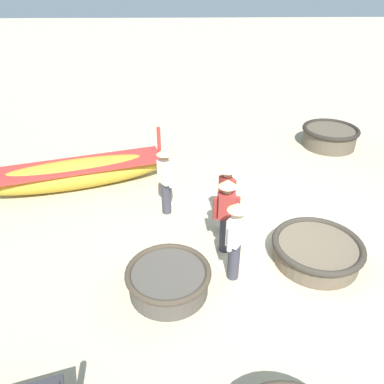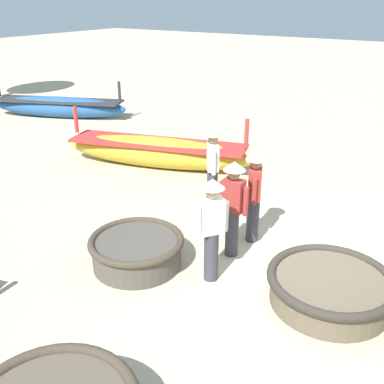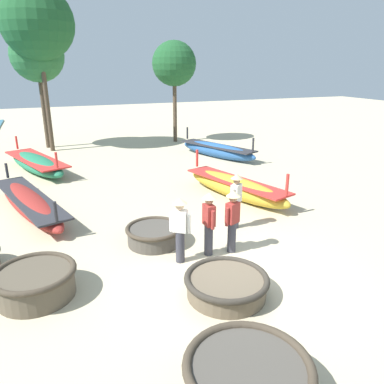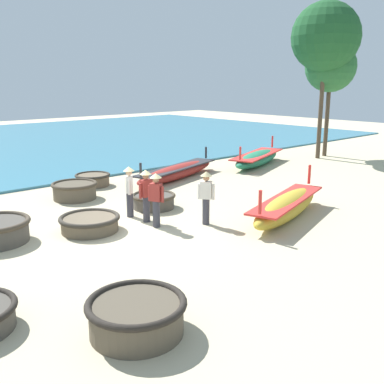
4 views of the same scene
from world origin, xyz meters
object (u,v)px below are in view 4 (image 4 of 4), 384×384
object	(u,v)px
coracle_front_left	(136,315)
coracle_weathered	(90,223)
long_boat_ochre_hull	(257,158)
fisherman_standing_left	(146,192)
coracle_center	(93,179)
long_boat_white_hull	(177,172)
fisherman_with_hat	(206,194)
fisherman_standing_right	(156,196)
tree_right_mid	(331,67)
tree_left_mid	(326,37)
coracle_beside_post	(75,190)
coracle_nearest	(154,200)
long_boat_green_hull	(287,206)
fisherman_crouching	(129,188)

from	to	relation	value
coracle_front_left	coracle_weathered	world-z (taller)	coracle_front_left
long_boat_ochre_hull	fisherman_standing_left	distance (m)	10.92
coracle_front_left	coracle_center	bearing A→B (deg)	154.06
coracle_front_left	long_boat_white_hull	world-z (taller)	long_boat_white_hull
long_boat_white_hull	fisherman_with_hat	world-z (taller)	fisherman_with_hat
fisherman_standing_right	tree_right_mid	world-z (taller)	tree_right_mid
coracle_weathered	tree_left_mid	distance (m)	17.69
fisherman_standing_left	coracle_beside_post	bearing A→B (deg)	-175.24
long_boat_white_hull	fisherman_standing_right	world-z (taller)	fisherman_standing_right
coracle_beside_post	tree_right_mid	world-z (taller)	tree_right_mid
coracle_nearest	coracle_front_left	bearing A→B (deg)	-39.10
coracle_weathered	fisherman_with_hat	size ratio (longest dim) A/B	1.07
long_boat_green_hull	tree_left_mid	bearing A→B (deg)	118.56
coracle_center	tree_right_mid	bearing A→B (deg)	81.25
fisherman_standing_left	coracle_front_left	bearing A→B (deg)	-37.63
coracle_weathered	fisherman_standing_left	world-z (taller)	fisherman_standing_left
long_boat_white_hull	long_boat_green_hull	distance (m)	7.09
coracle_nearest	fisherman_standing_right	world-z (taller)	fisherman_standing_right
long_boat_ochre_hull	tree_right_mid	xyz separation A→B (m)	(0.64, 5.36, 4.72)
fisherman_standing_right	coracle_nearest	bearing A→B (deg)	145.32
fisherman_crouching	coracle_beside_post	bearing A→B (deg)	-175.48
tree_right_mid	tree_left_mid	world-z (taller)	tree_left_mid
coracle_beside_post	long_boat_ochre_hull	distance (m)	10.47
coracle_nearest	tree_left_mid	distance (m)	14.93
coracle_front_left	fisherman_standing_left	xyz separation A→B (m)	(-5.11, 3.94, 0.61)
long_boat_ochre_hull	tree_left_mid	bearing A→B (deg)	79.03
fisherman_standing_left	coracle_center	bearing A→B (deg)	167.23
long_boat_green_hull	fisherman_standing_right	world-z (taller)	fisherman_standing_right
coracle_beside_post	tree_left_mid	xyz separation A→B (m)	(0.90, 14.81, 6.28)
coracle_beside_post	long_boat_ochre_hull	size ratio (longest dim) A/B	0.32
coracle_beside_post	tree_left_mid	size ratio (longest dim) A/B	0.20
coracle_front_left	long_boat_white_hull	xyz separation A→B (m)	(-9.39, 8.76, -0.02)
long_boat_green_hull	coracle_nearest	bearing A→B (deg)	-146.95
coracle_center	long_boat_ochre_hull	bearing A→B (deg)	80.10
coracle_front_left	coracle_weathered	size ratio (longest dim) A/B	1.00
fisherman_standing_left	tree_left_mid	size ratio (longest dim) A/B	0.20
coracle_front_left	fisherman_standing_left	world-z (taller)	fisherman_standing_left
fisherman_standing_right	coracle_beside_post	bearing A→B (deg)	-176.81
coracle_beside_post	tree_right_mid	bearing A→B (deg)	87.48
long_boat_ochre_hull	fisherman_standing_right	distance (m)	11.24
coracle_beside_post	coracle_nearest	world-z (taller)	coracle_beside_post
coracle_beside_post	fisherman_with_hat	distance (m)	5.78
coracle_center	tree_left_mid	distance (m)	14.84
long_boat_green_hull	coracle_front_left	bearing A→B (deg)	-72.31
long_boat_green_hull	tree_left_mid	xyz separation A→B (m)	(-5.91, 10.86, 6.23)
coracle_center	long_boat_green_hull	size ratio (longest dim) A/B	0.30
coracle_weathered	fisherman_standing_left	bearing A→B (deg)	77.78
fisherman_standing_left	long_boat_ochre_hull	bearing A→B (deg)	111.79
coracle_beside_post	tree_right_mid	size ratio (longest dim) A/B	0.26
coracle_front_left	fisherman_standing_left	size ratio (longest dim) A/B	1.07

